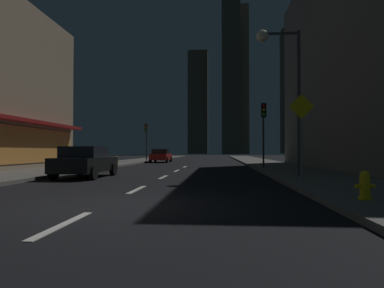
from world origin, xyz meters
The scene contains 16 objects.
ground_plane centered at (0.00, 32.00, -0.05)m, with size 78.00×136.00×0.10m, color black.
sidewalk_right centered at (7.00, 32.00, 0.07)m, with size 4.00×76.00×0.15m, color #605E59.
sidewalk_left centered at (-7.00, 32.00, 0.07)m, with size 4.00×76.00×0.15m, color #605E59.
lane_marking_center centered at (0.00, 8.40, 0.01)m, with size 0.16×23.00×0.01m.
skyscraper_distant_tall centered at (-5.85, 134.29, 21.31)m, with size 8.10×7.00×42.62m, color #4C4839.
skyscraper_distant_mid centered at (7.32, 121.45, 38.63)m, with size 6.80×7.49×77.26m, color #423F32.
skyscraper_distant_short centered at (11.32, 132.35, 30.37)m, with size 7.19×5.13×60.73m, color #524E3E.
skyscraper_distant_slender centered at (36.12, 154.50, 28.92)m, with size 8.31×6.77×57.85m, color #3E3B2E.
car_parked_near centered at (-3.60, 7.96, 0.74)m, with size 1.98×4.24×1.45m.
car_parked_far centered at (-3.60, 28.95, 0.74)m, with size 1.98×4.24×1.45m.
fire_hydrant_yellow_near centered at (5.90, 0.40, 0.45)m, with size 0.42×0.30×0.65m.
fire_hydrant_far_left centered at (-5.90, 20.38, 0.45)m, with size 0.42×0.30×0.65m.
traffic_light_near_right centered at (5.50, 14.57, 3.19)m, with size 0.32×0.48×4.20m.
traffic_light_far_left centered at (-5.50, 30.26, 3.19)m, with size 0.32×0.48×4.20m.
street_lamp_right centered at (5.38, 7.97, 5.07)m, with size 1.96×0.56×6.58m.
pedestrian_crossing_sign centered at (5.60, 4.99, 2.02)m, with size 0.91×0.08×3.15m.
Camera 1 is at (2.61, -7.59, 1.25)m, focal length 31.97 mm.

